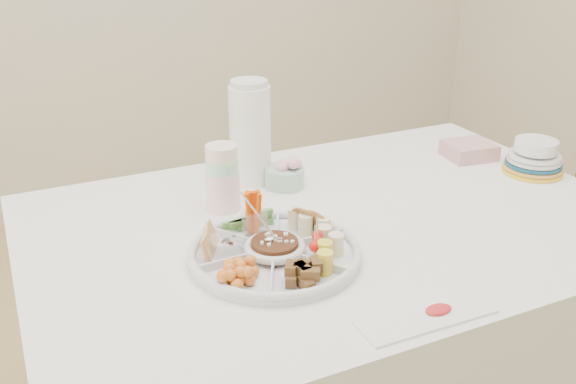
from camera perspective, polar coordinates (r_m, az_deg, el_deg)
name	(u,v)px	position (r m, az deg, el deg)	size (l,w,h in m)	color
dining_table	(333,342)	(1.82, 4.02, -13.16)	(1.52, 1.02, 0.76)	white
chair	(571,202)	(2.50, 23.88, -0.80)	(0.43, 0.43, 1.03)	brown
party_tray	(275,250)	(1.43, -1.20, -5.20)	(0.38, 0.38, 0.04)	silver
bean_dip	(275,247)	(1.42, -1.20, -4.94)	(0.10, 0.10, 0.04)	#341D0F
tortillas	(304,219)	(1.51, 1.47, -2.45)	(0.09, 0.09, 0.05)	#AD5F2E
carrot_cucumber	(249,211)	(1.51, -3.46, -1.70)	(0.12, 0.12, 0.11)	#EA4E00
pita_raisins	(216,241)	(1.43, -6.44, -4.34)	(0.11, 0.11, 0.06)	#DEAC7E
cherries	(240,271)	(1.33, -4.28, -7.01)	(0.12, 0.12, 0.05)	orange
granola_chunks	(304,272)	(1.32, 1.39, -7.12)	(0.10, 0.10, 0.04)	brown
banana_tomato	(334,237)	(1.41, 4.10, -3.97)	(0.11, 0.11, 0.09)	#F8CF6A
cup_stack	(222,166)	(1.63, -5.89, 2.32)	(0.09, 0.09, 0.24)	#DAF0C9
thermos	(250,131)	(1.79, -3.39, 5.41)	(0.12, 0.12, 0.30)	white
flower_bowl	(285,173)	(1.78, -0.30, 1.73)	(0.11, 0.11, 0.08)	#A3C8B8
napkin_stack	(469,150)	(2.08, 15.80, 3.60)	(0.14, 0.12, 0.05)	#D2979D
plate_stack	(535,155)	(2.01, 21.08, 3.10)	(0.17, 0.17, 0.11)	gold
placemat	(425,316)	(1.28, 12.11, -10.73)	(0.28, 0.09, 0.01)	white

